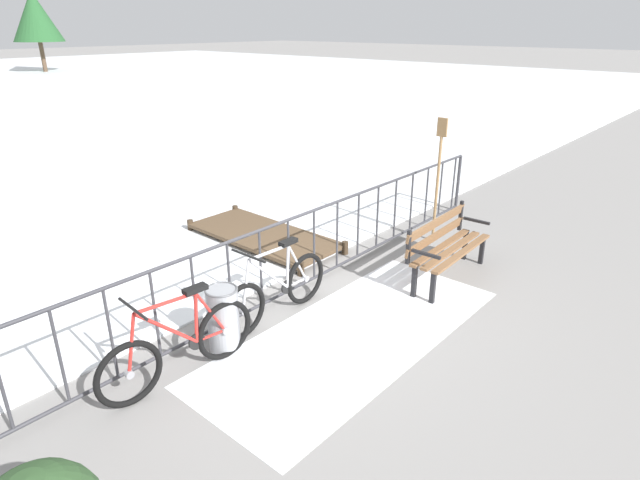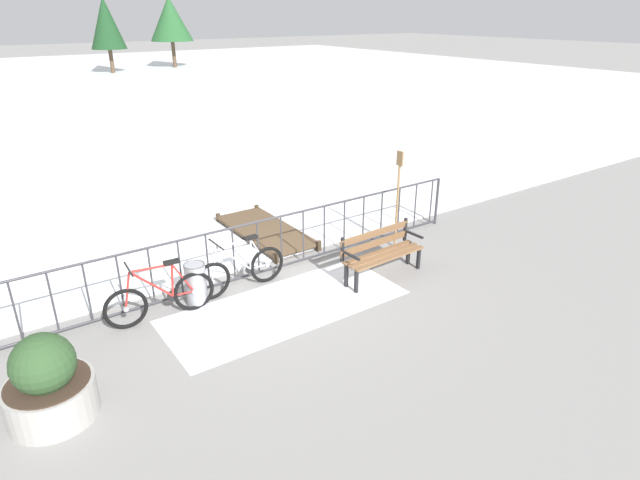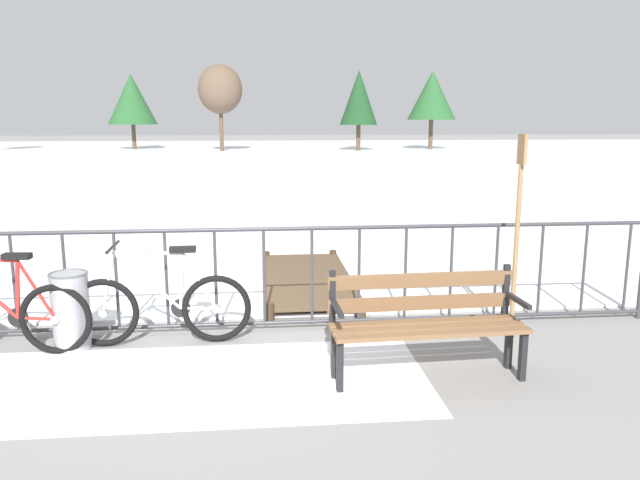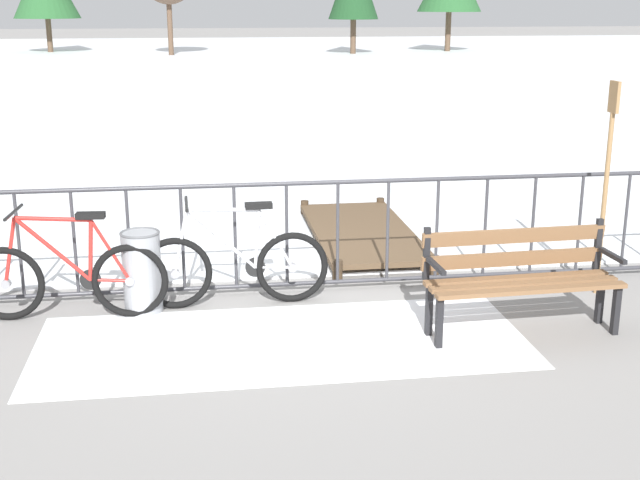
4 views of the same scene
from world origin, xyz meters
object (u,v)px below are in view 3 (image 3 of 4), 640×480
bicycle_near_railing (161,307)px  trash_bin (71,310)px  park_bench (426,316)px  oar_upright (518,224)px

bicycle_near_railing → trash_bin: bearing=-177.8°
park_bench → trash_bin: bearing=163.7°
bicycle_near_railing → oar_upright: bearing=-2.7°
bicycle_near_railing → park_bench: 2.49m
bicycle_near_railing → park_bench: bicycle_near_railing is taller
park_bench → trash_bin: 3.25m
bicycle_near_railing → park_bench: (2.30, -0.94, 0.14)m
bicycle_near_railing → trash_bin: size_ratio=2.34×
park_bench → trash_bin: size_ratio=2.21×
park_bench → trash_bin: park_bench is taller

